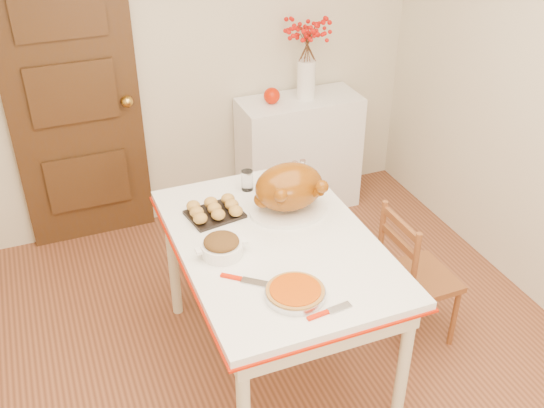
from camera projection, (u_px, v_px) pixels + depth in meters
name	position (u px, v px, depth m)	size (l,w,h in m)	color
floor	(289.00, 400.00, 3.33)	(3.50, 4.00, 0.00)	brown
wall_back	(175.00, 54.00, 4.25)	(3.50, 0.00, 2.50)	beige
door_back	(74.00, 101.00, 4.12)	(0.85, 0.06, 2.06)	#3B2617
sideboard	(299.00, 154.00, 4.76)	(0.88, 0.39, 0.88)	white
kitchen_table	(276.00, 305.00, 3.34)	(0.96, 1.40, 0.84)	white
chair_oak	(419.00, 275.00, 3.54)	(0.38, 0.38, 0.86)	brown
berry_vase	(307.00, 59.00, 4.39)	(0.30, 0.30, 0.58)	white
apple	(272.00, 96.00, 4.43)	(0.12, 0.12, 0.12)	#C41900
turkey_platter	(289.00, 189.00, 3.27)	(0.42, 0.34, 0.27)	#823902
pumpkin_pie	(295.00, 292.00, 2.74)	(0.27, 0.27, 0.06)	#B43D00
stuffing_dish	(222.00, 246.00, 2.99)	(0.25, 0.20, 0.10)	brown
rolls_tray	(214.00, 210.00, 3.29)	(0.27, 0.21, 0.07)	#C28B39
pie_server	(329.00, 311.00, 2.67)	(0.21, 0.06, 0.01)	silver
carving_knife	(250.00, 281.00, 2.84)	(0.28, 0.07, 0.01)	silver
drinking_glass	(247.00, 180.00, 3.51)	(0.07, 0.07, 0.12)	white
shaker_pair	(299.00, 167.00, 3.67)	(0.08, 0.03, 0.08)	white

